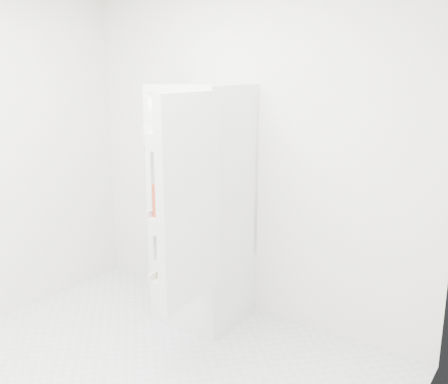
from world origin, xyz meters
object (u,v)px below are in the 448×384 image
Objects in this scene: fridge_door at (186,204)px; mushroom_bowl at (185,218)px; red_cabbage at (219,216)px; refrigerator at (207,234)px.

mushroom_bowl is at bearing 36.32° from fridge_door.
red_cabbage is 1.30× the size of mushroom_bowl.
fridge_door is at bearing -49.77° from mushroom_bowl.
refrigerator is 1.38× the size of fridge_door.
refrigerator is at bearing 20.72° from mushroom_bowl.
fridge_door reaches higher than mushroom_bowl.
fridge_door reaches higher than red_cabbage.
refrigerator is 13.74× the size of mushroom_bowl.
red_cabbage is 0.71m from fridge_door.
mushroom_bowl is (-0.28, -0.05, -0.05)m from red_cabbage.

